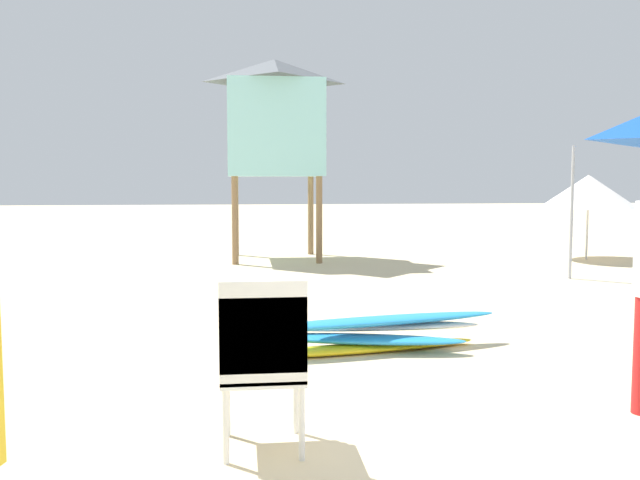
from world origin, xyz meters
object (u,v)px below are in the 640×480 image
at_px(stacked_plastic_chairs, 263,350).
at_px(lifeguard_tower, 275,117).
at_px(beach_umbrella_left, 588,191).
at_px(surfboard_pile, 364,333).

xyz_separation_m(stacked_plastic_chairs, lifeguard_tower, (0.55, 9.64, 2.16)).
distance_m(lifeguard_tower, beach_umbrella_left, 6.29).
distance_m(surfboard_pile, lifeguard_tower, 7.83).
bearing_deg(lifeguard_tower, stacked_plastic_chairs, -93.29).
bearing_deg(beach_umbrella_left, stacked_plastic_chairs, -126.75).
bearing_deg(surfboard_pile, lifeguard_tower, 93.45).
height_order(surfboard_pile, lifeguard_tower, lifeguard_tower).
distance_m(surfboard_pile, beach_umbrella_left, 8.75).
height_order(stacked_plastic_chairs, beach_umbrella_left, beach_umbrella_left).
height_order(stacked_plastic_chairs, surfboard_pile, stacked_plastic_chairs).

